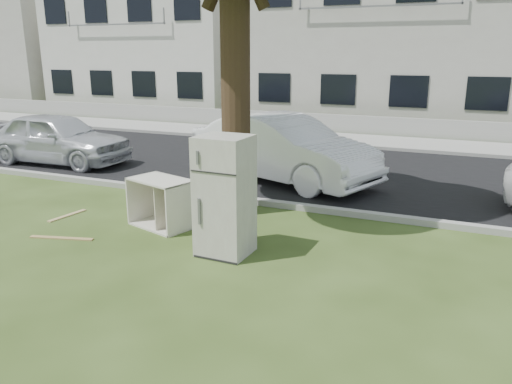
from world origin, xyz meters
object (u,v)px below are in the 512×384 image
at_px(cabinet, 161,203).
at_px(car_center, 283,148).
at_px(fridge, 225,196).
at_px(car_left, 57,138).

bearing_deg(cabinet, car_center, 95.45).
height_order(fridge, car_left, fridge).
relative_size(car_center, car_left, 1.14).
distance_m(fridge, car_center, 4.73).
height_order(fridge, cabinet, fridge).
xyz_separation_m(car_center, car_left, (-6.50, -0.59, -0.08)).
xyz_separation_m(fridge, car_center, (-0.77, 4.66, -0.13)).
bearing_deg(car_center, cabinet, -171.35).
relative_size(fridge, cabinet, 1.65).
xyz_separation_m(cabinet, car_left, (-5.66, 3.39, 0.28)).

